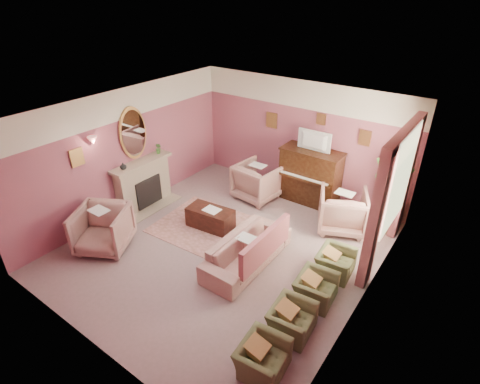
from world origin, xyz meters
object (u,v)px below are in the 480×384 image
Objects in this scene: olive_chair_d at (336,259)px; floral_armchair_left at (257,180)px; side_table at (386,213)px; television at (313,140)px; olive_chair_a at (263,354)px; sofa at (247,246)px; olive_chair_b at (292,316)px; piano at (310,177)px; floral_armchair_front at (102,227)px; floral_armchair_right at (343,209)px; olive_chair_c at (316,285)px; coffee_table at (210,218)px.

floral_armchair_left is at bearing 151.22° from olive_chair_d.
floral_armchair_left is 3.04m from side_table.
olive_chair_d is (1.60, -2.05, -1.29)m from television.
olive_chair_a is (2.69, -3.94, -0.19)m from floral_armchair_left.
olive_chair_d is (0.00, 2.46, 0.00)m from olive_chair_a.
side_table is (1.75, 2.76, -0.06)m from sofa.
olive_chair_d is at bearing 90.00° from olive_chair_a.
olive_chair_b is (1.46, -0.91, -0.10)m from sofa.
sofa is 2.02× the size of floral_armchair_left.
piano is 2.66m from olive_chair_d.
floral_armchair_front is at bearing -153.77° from sofa.
side_table is at bearing -0.74° from television.
floral_armchair_right and floral_armchair_front have the same top height.
piano is 1.98× the size of olive_chair_c.
floral_armchair_front is 1.41× the size of olive_chair_a.
television is 0.40× the size of sofa.
olive_chair_a is (4.06, -0.45, -0.19)m from floral_armchair_front.
floral_armchair_left reaches higher than olive_chair_a.
sofa is 2.89m from floral_armchair_front.
piano reaches higher than coffee_table.
floral_armchair_right is at bearing 34.53° from coffee_table.
side_table is at bearing 85.47° from olive_chair_b.
floral_armchair_left is 1.41× the size of olive_chair_d.
olive_chair_b is at bearing -27.27° from coffee_table.
coffee_table is at bearing -94.00° from floral_armchair_left.
side_table is (3.10, 2.22, 0.12)m from coffee_table.
floral_armchair_right is at bearing -29.59° from television.
floral_armchair_left is 3.08m from olive_chair_d.
olive_chair_c and olive_chair_d have the same top height.
piano is 1.33m from floral_armchair_right.
olive_chair_b is at bearing -94.53° from side_table.
olive_chair_c is at bearing -95.82° from side_table.
floral_armchair_front is 4.23m from olive_chair_c.
olive_chair_d is at bearing 90.00° from olive_chair_c.
coffee_table is 0.50× the size of sofa.
coffee_table is at bearing 167.39° from olive_chair_c.
piano is 3.35m from olive_chair_c.
piano is 1.92m from side_table.
side_table is (1.89, -0.02, -1.25)m from television.
floral_armchair_left reaches higher than side_table.
side_table is (0.29, 4.49, 0.04)m from olive_chair_a.
floral_armchair_left is 4.12m from olive_chair_b.
television is at bearing 150.41° from floral_armchair_right.
coffee_table is 1.70m from floral_armchair_left.
side_table reaches higher than olive_chair_c.
coffee_table is 3.61m from olive_chair_a.
sofa is at bearing -153.54° from olive_chair_d.
floral_armchair_right is 1.41× the size of olive_chair_a.
side_table reaches higher than olive_chair_a.
coffee_table is at bearing -144.40° from side_table.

